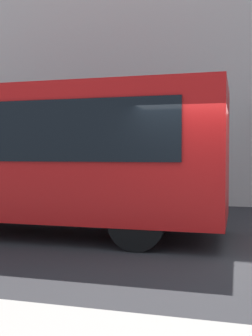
{
  "coord_description": "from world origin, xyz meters",
  "views": [
    {
      "loc": [
        -0.42,
        7.32,
        1.68
      ],
      "look_at": [
        1.82,
        -0.93,
        1.4
      ],
      "focal_mm": 44.21,
      "sensor_mm": 36.0,
      "label": 1
    }
  ],
  "objects": [
    {
      "name": "building_facade_far",
      "position": [
        -0.02,
        -6.8,
        5.99
      ],
      "size": [
        28.0,
        1.55,
        12.0
      ],
      "color": "beige",
      "rests_on": "ground_plane"
    },
    {
      "name": "red_bus",
      "position": [
        4.29,
        -0.7,
        1.68
      ],
      "size": [
        9.05,
        2.54,
        3.08
      ],
      "color": "red",
      "rests_on": "ground_plane"
    },
    {
      "name": "ground_plane",
      "position": [
        0.0,
        0.0,
        0.0
      ],
      "size": [
        60.0,
        60.0,
        0.0
      ],
      "primitive_type": "plane",
      "color": "#2B2B2D"
    }
  ]
}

